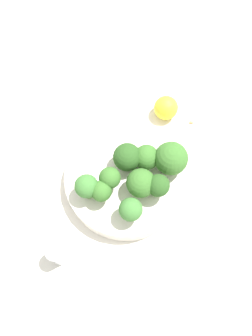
# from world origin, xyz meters

# --- Properties ---
(ground_plane) EXTENTS (3.00, 3.00, 0.00)m
(ground_plane) POSITION_xyz_m (0.00, 0.00, 0.00)
(ground_plane) COLOR silver
(bowl) EXTENTS (0.22, 0.22, 0.04)m
(bowl) POSITION_xyz_m (0.00, 0.00, 0.02)
(bowl) COLOR silver
(bowl) RESTS_ON ground_plane
(broccoli_floret_0) EXTENTS (0.06, 0.06, 0.06)m
(broccoli_floret_0) POSITION_xyz_m (0.07, 0.02, 0.07)
(broccoli_floret_0) COLOR #7A9E5B
(broccoli_floret_0) RESTS_ON bowl
(broccoli_floret_1) EXTENTS (0.04, 0.04, 0.05)m
(broccoli_floret_1) POSITION_xyz_m (0.01, -0.07, 0.07)
(broccoli_floret_1) COLOR #7A9E5B
(broccoli_floret_1) RESTS_ON bowl
(broccoli_floret_2) EXTENTS (0.04, 0.04, 0.06)m
(broccoli_floret_2) POSITION_xyz_m (0.05, -0.03, 0.07)
(broccoli_floret_2) COLOR #8EB770
(broccoli_floret_2) RESTS_ON bowl
(broccoli_floret_3) EXTENTS (0.05, 0.05, 0.05)m
(broccoli_floret_3) POSITION_xyz_m (-0.00, 0.02, 0.07)
(broccoli_floret_3) COLOR #7A9E5B
(broccoli_floret_3) RESTS_ON bowl
(broccoli_floret_4) EXTENTS (0.04, 0.04, 0.05)m
(broccoli_floret_4) POSITION_xyz_m (0.03, 0.02, 0.06)
(broccoli_floret_4) COLOR #7A9E5B
(broccoli_floret_4) RESTS_ON bowl
(broccoli_floret_5) EXTENTS (0.03, 0.03, 0.05)m
(broccoli_floret_5) POSITION_xyz_m (-0.04, -0.04, 0.07)
(broccoli_floret_5) COLOR #84AD66
(broccoli_floret_5) RESTS_ON bowl
(broccoli_floret_6) EXTENTS (0.04, 0.04, 0.06)m
(broccoli_floret_6) POSITION_xyz_m (-0.06, -0.04, 0.07)
(broccoli_floret_6) COLOR #7A9E5B
(broccoli_floret_6) RESTS_ON bowl
(broccoli_floret_7) EXTENTS (0.04, 0.04, 0.06)m
(broccoli_floret_7) POSITION_xyz_m (-0.02, -0.02, 0.07)
(broccoli_floret_7) COLOR #7A9E5B
(broccoli_floret_7) RESTS_ON bowl
(broccoli_floret_8) EXTENTS (0.05, 0.05, 0.06)m
(broccoli_floret_8) POSITION_xyz_m (0.03, -0.02, 0.07)
(broccoli_floret_8) COLOR #7A9E5B
(broccoli_floret_8) RESTS_ON bowl
(pepper_shaker) EXTENTS (0.03, 0.03, 0.06)m
(pepper_shaker) POSITION_xyz_m (-0.10, -0.14, 0.03)
(pepper_shaker) COLOR #B2B7BC
(pepper_shaker) RESTS_ON ground_plane
(lemon_wedge) EXTENTS (0.05, 0.05, 0.05)m
(lemon_wedge) POSITION_xyz_m (0.06, 0.15, 0.02)
(lemon_wedge) COLOR yellow
(lemon_wedge) RESTS_ON ground_plane
(almond_crumb_0) EXTENTS (0.01, 0.01, 0.01)m
(almond_crumb_0) POSITION_xyz_m (0.12, 0.14, 0.00)
(almond_crumb_0) COLOR #AD7F4C
(almond_crumb_0) RESTS_ON ground_plane
(almond_crumb_1) EXTENTS (0.01, 0.01, 0.01)m
(almond_crumb_1) POSITION_xyz_m (-0.05, 0.11, 0.00)
(almond_crumb_1) COLOR olive
(almond_crumb_1) RESTS_ON ground_plane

